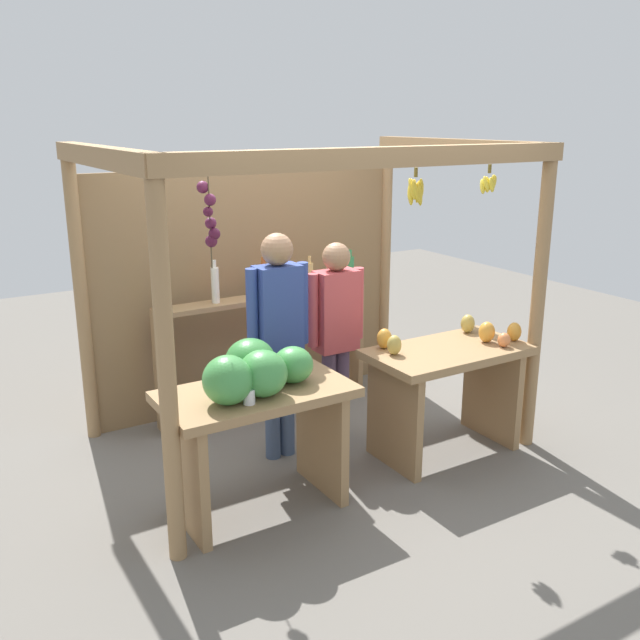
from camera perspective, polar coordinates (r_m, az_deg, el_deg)
name	(u,v)px	position (r m, az deg, el deg)	size (l,w,h in m)	color
ground_plane	(308,439)	(5.56, -1.01, -9.61)	(12.00, 12.00, 0.00)	slate
market_stall	(280,263)	(5.48, -3.29, 4.60)	(2.93, 1.97, 2.25)	#99754C
fruit_counter_left	(256,399)	(4.34, -5.22, -6.41)	(1.18, 0.65, 1.10)	#99754C
fruit_counter_right	(447,376)	(5.24, 10.30, -4.49)	(1.19, 0.64, 0.97)	#99754C
bottle_shelf_unit	(265,322)	(5.86, -4.47, -0.13)	(1.87, 0.22, 1.34)	#99754C
vendor_man	(278,326)	(4.95, -3.41, -0.49)	(0.48, 0.22, 1.66)	#425577
vendor_woman	(336,325)	(5.27, 1.30, -0.39)	(0.48, 0.21, 1.54)	#574461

